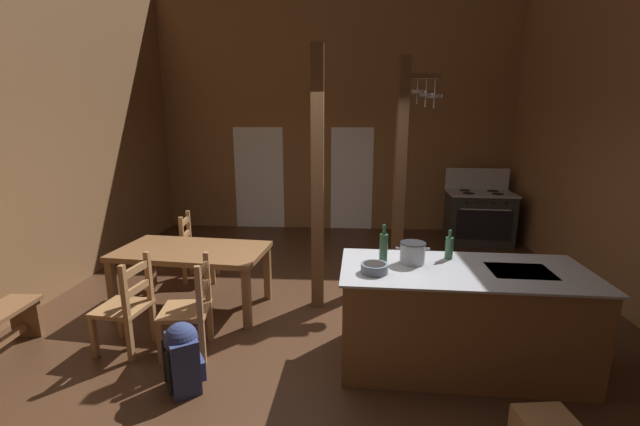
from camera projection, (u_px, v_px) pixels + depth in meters
ground_plane at (322, 334)px, 4.41m from camera, size 7.67×9.19×0.10m
wall_back at (335, 113)px, 8.01m from camera, size 7.67×0.14×4.65m
glazed_door_back_left at (259, 178)px, 8.34m from camera, size 1.00×0.01×2.05m
glazed_panel_back_right at (352, 179)px, 8.22m from camera, size 0.84×0.01×2.05m
kitchen_island at (460, 317)px, 3.68m from camera, size 2.19×1.03×0.93m
stove_range at (479, 217)px, 7.40m from camera, size 1.19×0.88×1.32m
support_post_with_pot_rack at (402, 164)px, 5.45m from camera, size 0.58×0.24×3.00m
support_post_center at (318, 183)px, 4.63m from camera, size 0.14×0.14×3.00m
dining_table at (192, 256)px, 4.77m from camera, size 1.78×1.06×0.74m
ladderback_chair_near_window at (127, 306)px, 3.93m from camera, size 0.49×0.49×0.95m
ladderback_chair_by_post at (190, 309)px, 3.88m from camera, size 0.50×0.50×0.95m
ladderback_chair_at_table_end at (197, 248)px, 5.69m from camera, size 0.50×0.50×0.95m
backpack at (183, 355)px, 3.37m from camera, size 0.38×0.39×0.60m
stockpot_on_counter at (413, 253)px, 3.70m from camera, size 0.30×0.23×0.20m
mixing_bowl_on_counter at (374, 268)px, 3.48m from camera, size 0.23×0.23×0.08m
bottle_tall_on_counter at (384, 247)px, 3.75m from camera, size 0.08×0.08×0.35m
bottle_short_on_counter at (449, 247)px, 3.81m from camera, size 0.07×0.07×0.28m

